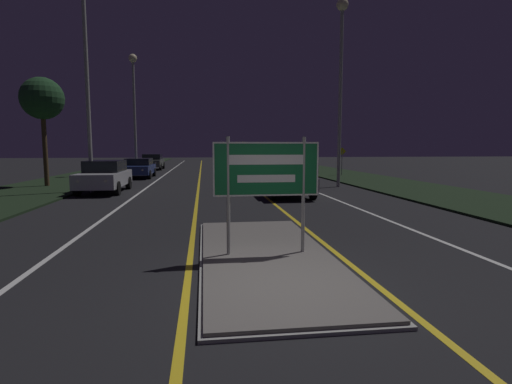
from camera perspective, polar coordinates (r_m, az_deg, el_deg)
The scene contains 22 objects.
ground_plane at distance 6.26m, azimuth 4.00°, elevation -13.67°, with size 160.00×160.00×0.00m, color black.
median_island at distance 7.88m, azimuth 1.44°, elevation -9.08°, with size 2.56×6.64×0.10m.
verge_left at distance 27.15m, azimuth -25.33°, elevation 1.34°, with size 5.00×100.00×0.08m.
verge_right at distance 27.96m, azimuth 14.99°, elevation 1.87°, with size 5.00×100.00×0.08m.
centre_line_yellow_left at distance 30.83m, azimuth -8.03°, elevation 2.36°, with size 0.12×70.00×0.01m.
centre_line_yellow_right at distance 30.94m, azimuth -2.58°, elevation 2.43°, with size 0.12×70.00×0.01m.
lane_line_white_left at distance 30.98m, azimuth -13.09°, elevation 2.27°, with size 0.12×70.00×0.01m.
lane_line_white_right at distance 31.30m, azimuth 2.42°, elevation 2.48°, with size 0.12×70.00×0.01m.
edge_line_white_left at distance 31.41m, azimuth -18.55°, elevation 2.16°, with size 0.10×70.00×0.01m.
edge_line_white_right at distance 31.95m, azimuth 7.73°, elevation 2.50°, with size 0.10×70.00×0.01m.
highway_sign at distance 7.60m, azimuth 1.48°, elevation 2.65°, with size 2.03×0.07×2.25m.
streetlight_left_near at distance 21.01m, azimuth -23.24°, elevation 19.70°, with size 0.60×0.60×10.61m.
streetlight_left_far at distance 32.07m, azimuth -17.05°, elevation 13.59°, with size 0.62×0.62×9.02m.
streetlight_right_near at distance 22.63m, azimuth 12.07°, elevation 18.25°, with size 0.63×0.63×9.83m.
car_receding_0 at distance 17.66m, azimuth 4.43°, elevation 1.76°, with size 1.90×4.31×1.31m.
car_receding_1 at distance 30.43m, azimuth 6.29°, elevation 3.87°, with size 1.88×4.13×1.57m.
car_receding_2 at distance 41.67m, azimuth 1.78°, elevation 4.49°, with size 1.93×4.16×1.44m.
car_approaching_0 at distance 20.45m, azimuth -20.80°, elevation 2.18°, with size 1.93×4.49×1.52m.
car_approaching_1 at distance 29.41m, azimuth -16.40°, elevation 3.37°, with size 2.02×4.44×1.36m.
car_approaching_2 at distance 39.86m, azimuth -14.58°, elevation 4.24°, with size 2.02×4.61×1.49m.
warning_sign at distance 30.56m, azimuth 12.19°, elevation 4.73°, with size 0.60×0.06×2.06m.
roadside_palm_left at distance 24.35m, azimuth -28.24°, elevation 11.57°, with size 2.20×2.20×5.73m.
Camera 1 is at (-1.19, -5.76, 2.15)m, focal length 28.00 mm.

